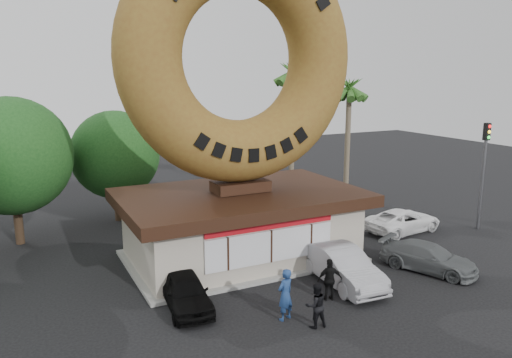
{
  "coord_description": "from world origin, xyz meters",
  "views": [
    {
      "loc": [
        -9.54,
        -14.76,
        8.77
      ],
      "look_at": [
        -0.18,
        4.0,
        4.29
      ],
      "focal_mm": 35.0,
      "sensor_mm": 36.0,
      "label": 1
    }
  ],
  "objects": [
    {
      "name": "ground",
      "position": [
        0.0,
        0.0,
        0.0
      ],
      "size": [
        90.0,
        90.0,
        0.0
      ],
      "primitive_type": "plane",
      "color": "black",
      "rests_on": "ground"
    },
    {
      "name": "giant_donut",
      "position": [
        0.0,
        6.0,
        9.39
      ],
      "size": [
        11.18,
        2.85,
        11.18
      ],
      "primitive_type": "torus",
      "rotation": [
        1.57,
        0.0,
        0.0
      ],
      "color": "olive",
      "rests_on": "donut_shop"
    },
    {
      "name": "car_white",
      "position": [
        9.83,
        5.58,
        0.64
      ],
      "size": [
        4.82,
        2.61,
        1.28
      ],
      "primitive_type": "imported",
      "rotation": [
        0.0,
        0.0,
        1.68
      ],
      "color": "white",
      "rests_on": "ground"
    },
    {
      "name": "donut_shop",
      "position": [
        0.0,
        5.98,
        1.77
      ],
      "size": [
        11.2,
        7.2,
        3.8
      ],
      "color": "#B8B09D",
      "rests_on": "ground"
    },
    {
      "name": "person_left",
      "position": [
        -1.17,
        -0.34,
        0.97
      ],
      "size": [
        0.82,
        0.67,
        1.94
      ],
      "primitive_type": "imported",
      "rotation": [
        0.0,
        0.0,
        3.48
      ],
      "color": "navy",
      "rests_on": "ground"
    },
    {
      "name": "tree_mid",
      "position": [
        -4.0,
        15.0,
        4.02
      ],
      "size": [
        5.2,
        5.2,
        6.63
      ],
      "color": "#473321",
      "rests_on": "ground"
    },
    {
      "name": "palm_far",
      "position": [
        11.0,
        12.5,
        7.48
      ],
      "size": [
        2.6,
        2.6,
        8.75
      ],
      "color": "#726651",
      "rests_on": "ground"
    },
    {
      "name": "person_right",
      "position": [
        1.18,
        0.26,
        0.85
      ],
      "size": [
        1.07,
        0.67,
        1.7
      ],
      "primitive_type": "imported",
      "rotation": [
        0.0,
        0.0,
        2.86
      ],
      "color": "black",
      "rests_on": "ground"
    },
    {
      "name": "street_lamp",
      "position": [
        -1.86,
        16.0,
        4.48
      ],
      "size": [
        2.11,
        0.2,
        8.0
      ],
      "color": "#59595E",
      "rests_on": "ground"
    },
    {
      "name": "car_grey",
      "position": [
        6.89,
        0.75,
        0.62
      ],
      "size": [
        3.36,
        4.63,
        1.24
      ],
      "primitive_type": "imported",
      "rotation": [
        0.0,
        0.0,
        0.43
      ],
      "color": "slate",
      "rests_on": "ground"
    },
    {
      "name": "traffic_signal",
      "position": [
        14.0,
        3.99,
        3.87
      ],
      "size": [
        0.3,
        0.38,
        6.07
      ],
      "color": "#59595E",
      "rests_on": "ground"
    },
    {
      "name": "car_black",
      "position": [
        -4.08,
        2.16,
        0.65
      ],
      "size": [
        1.92,
        3.96,
        1.3
      ],
      "primitive_type": "imported",
      "rotation": [
        0.0,
        0.0,
        -0.1
      ],
      "color": "black",
      "rests_on": "ground"
    },
    {
      "name": "car_silver",
      "position": [
        2.54,
        1.34,
        0.78
      ],
      "size": [
        1.93,
        4.83,
        1.56
      ],
      "primitive_type": "imported",
      "rotation": [
        0.0,
        0.0,
        -0.06
      ],
      "color": "#A1A0A5",
      "rests_on": "ground"
    },
    {
      "name": "palm_near",
      "position": [
        7.5,
        14.0,
        8.41
      ],
      "size": [
        2.6,
        2.6,
        9.75
      ],
      "color": "#726651",
      "rests_on": "ground"
    },
    {
      "name": "tree_west",
      "position": [
        -9.5,
        13.0,
        4.64
      ],
      "size": [
        6.0,
        6.0,
        7.65
      ],
      "color": "#473321",
      "rests_on": "ground"
    },
    {
      "name": "person_center",
      "position": [
        -0.49,
        -1.29,
        0.82
      ],
      "size": [
        0.85,
        0.69,
        1.64
      ],
      "primitive_type": "imported",
      "rotation": [
        0.0,
        0.0,
        3.05
      ],
      "color": "black",
      "rests_on": "ground"
    }
  ]
}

